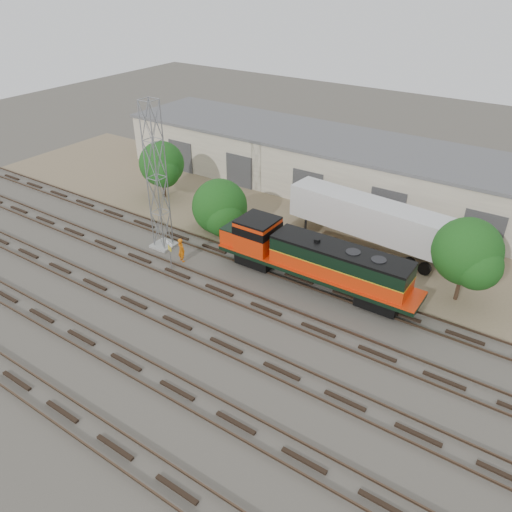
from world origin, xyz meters
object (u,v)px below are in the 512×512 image
Objects in this scene: signal_tower at (157,180)px; locomotive at (312,259)px; worker at (181,250)px; semi_trailer at (369,219)px.

locomotive is at bearing 8.30° from signal_tower.
locomotive reaches higher than worker.
signal_tower is 5.68m from worker.
signal_tower is at bearing -4.74° from worker.
worker is at bearing -131.81° from semi_trailer.
signal_tower reaches higher than locomotive.
semi_trailer is at bearing 33.95° from signal_tower.
signal_tower is at bearing -140.80° from semi_trailer.
locomotive is at bearing -150.26° from worker.
locomotive is 7.72× the size of worker.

